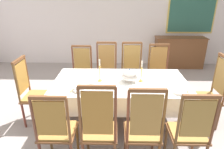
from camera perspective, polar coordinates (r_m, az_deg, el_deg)
The scene contains 23 objects.
ground at distance 3.59m, azimuth 2.22°, elevation -13.29°, with size 8.13×6.12×0.04m, color gray.
back_wall at distance 6.03m, azimuth 1.97°, elevation 17.39°, with size 8.13×0.08×3.08m, color silver.
dining_table at distance 3.18m, azimuth 2.42°, elevation -3.23°, with size 2.11×1.08×0.77m.
tablecloth at distance 3.18m, azimuth 2.43°, elevation -3.14°, with size 2.13×1.10×0.31m.
chair_south_a at distance 2.55m, azimuth -15.92°, elevation -15.02°, with size 0.44×0.42×1.08m.
chair_north_a at distance 4.16m, azimuth -8.82°, elevation 0.89°, with size 0.44×0.42×1.09m.
chair_south_b at distance 2.43m, azimuth -3.79°, elevation -15.00°, with size 0.44×0.42×1.21m.
chair_north_b at distance 4.10m, azimuth -1.63°, elevation 1.19°, with size 0.44×0.42×1.17m.
chair_south_c at distance 2.45m, azimuth 9.03°, elevation -15.19°, with size 0.44×0.42×1.18m.
chair_north_c at distance 4.11m, azimuth 5.72°, elevation 1.13°, with size 0.44×0.42×1.17m.
chair_south_d at distance 2.60m, azimuth 21.69°, elevation -14.82°, with size 0.44×0.42×1.11m.
chair_north_d at distance 4.20m, azimuth 13.33°, elevation 0.88°, with size 0.44×0.42×1.13m.
chair_head_west at distance 3.52m, azimuth -22.28°, elevation -4.49°, with size 0.42×0.44×1.14m.
chair_head_east at distance 3.58m, azimuth 26.72°, elevation -4.48°, with size 0.42×0.44×1.20m.
soup_tureen at distance 3.12m, azimuth 5.15°, elevation -0.21°, with size 0.27×0.27×0.22m.
candlestick_west at distance 3.10m, azimuth -3.57°, elevation 0.59°, with size 0.07×0.07×0.36m.
candlestick_east at distance 3.12m, azimuth 8.51°, elevation 0.33°, with size 0.07×0.07×0.34m.
bowl_near_left at distance 2.86m, azimuth -9.65°, elevation -4.47°, with size 0.16×0.16×0.04m.
bowl_near_right at distance 2.92m, azimuth 19.21°, elevation -4.88°, with size 0.17×0.17×0.04m.
spoon_primary at distance 2.91m, azimuth -11.48°, elevation -4.47°, with size 0.07×0.17×0.01m.
spoon_secondary at distance 2.99m, azimuth 21.16°, elevation -4.88°, with size 0.03×0.18×0.01m.
sideboard at distance 6.21m, azimuth 18.86°, elevation 6.13°, with size 1.44×0.48×0.90m.
framed_painting at distance 6.34m, azimuth 22.35°, elevation 17.95°, with size 1.36×0.05×1.54m.
Camera 1 is at (-0.08, -2.91, 2.08)m, focal length 31.46 mm.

